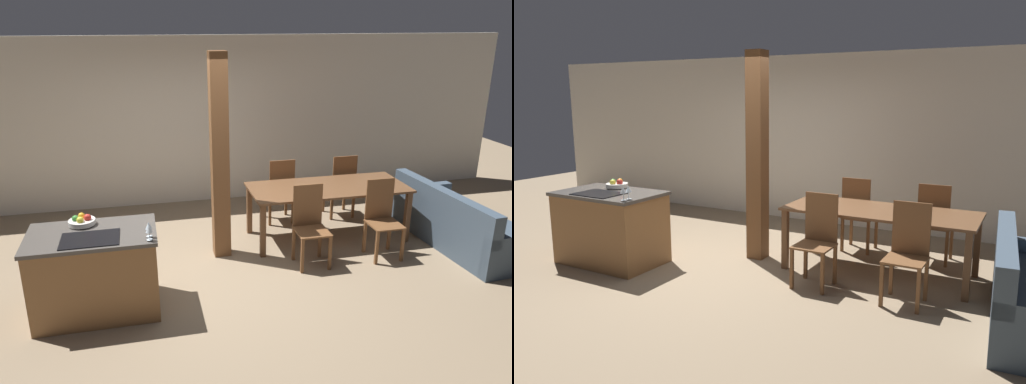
# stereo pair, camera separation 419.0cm
# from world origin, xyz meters

# --- Properties ---
(ground_plane) EXTENTS (16.00, 16.00, 0.00)m
(ground_plane) POSITION_xyz_m (0.00, 0.00, 0.00)
(ground_plane) COLOR #847056
(wall_back) EXTENTS (11.20, 0.08, 2.70)m
(wall_back) POSITION_xyz_m (0.00, 2.70, 1.35)
(wall_back) COLOR silver
(wall_back) RESTS_ON ground_plane
(kitchen_island) EXTENTS (1.28, 0.80, 0.90)m
(kitchen_island) POSITION_xyz_m (-1.27, -0.48, 0.45)
(kitchen_island) COLOR olive
(kitchen_island) RESTS_ON ground_plane
(fruit_bowl) EXTENTS (0.27, 0.27, 0.11)m
(fruit_bowl) POSITION_xyz_m (-1.37, -0.24, 0.94)
(fruit_bowl) COLOR silver
(fruit_bowl) RESTS_ON kitchen_island
(wine_glass_near) EXTENTS (0.07, 0.07, 0.16)m
(wine_glass_near) POSITION_xyz_m (-0.70, -0.80, 1.02)
(wine_glass_near) COLOR silver
(wine_glass_near) RESTS_ON kitchen_island
(wine_glass_middle) EXTENTS (0.07, 0.07, 0.16)m
(wine_glass_middle) POSITION_xyz_m (-0.70, -0.72, 1.02)
(wine_glass_middle) COLOR silver
(wine_glass_middle) RESTS_ON kitchen_island
(dining_table) EXTENTS (2.17, 0.92, 0.75)m
(dining_table) POSITION_xyz_m (1.75, 0.74, 0.67)
(dining_table) COLOR brown
(dining_table) RESTS_ON ground_plane
(dining_chair_near_left) EXTENTS (0.40, 0.40, 1.00)m
(dining_chair_near_left) POSITION_xyz_m (1.26, 0.07, 0.52)
(dining_chair_near_left) COLOR brown
(dining_chair_near_left) RESTS_ON ground_plane
(dining_chair_near_right) EXTENTS (0.40, 0.40, 1.00)m
(dining_chair_near_right) POSITION_xyz_m (2.24, 0.07, 0.52)
(dining_chair_near_right) COLOR brown
(dining_chair_near_right) RESTS_ON ground_plane
(dining_chair_far_left) EXTENTS (0.40, 0.40, 1.00)m
(dining_chair_far_left) POSITION_xyz_m (1.26, 1.42, 0.52)
(dining_chair_far_left) COLOR brown
(dining_chair_far_left) RESTS_ON ground_plane
(dining_chair_far_right) EXTENTS (0.40, 0.40, 1.00)m
(dining_chair_far_right) POSITION_xyz_m (2.24, 1.42, 0.52)
(dining_chair_far_right) COLOR brown
(dining_chair_far_right) RESTS_ON ground_plane
(couch) EXTENTS (1.06, 2.10, 0.81)m
(couch) POSITION_xyz_m (3.45, 0.11, 0.26)
(couch) COLOR #3D4C5B
(couch) RESTS_ON ground_plane
(timber_post) EXTENTS (0.21, 0.21, 2.59)m
(timber_post) POSITION_xyz_m (0.22, 0.56, 1.29)
(timber_post) COLOR brown
(timber_post) RESTS_ON ground_plane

